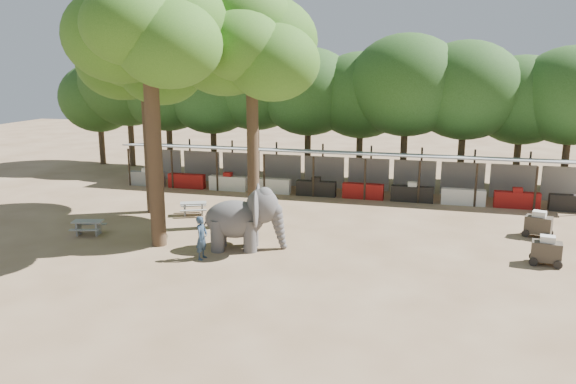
% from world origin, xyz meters
% --- Properties ---
extents(ground, '(100.00, 100.00, 0.00)m').
position_xyz_m(ground, '(0.00, 0.00, 0.00)').
color(ground, brown).
rests_on(ground, ground).
extents(vendor_stalls, '(28.00, 2.99, 2.80)m').
position_xyz_m(vendor_stalls, '(-0.00, 13.84, 1.18)').
color(vendor_stalls, gray).
rests_on(vendor_stalls, ground).
extents(yard_tree_left, '(7.10, 6.90, 11.02)m').
position_xyz_m(yard_tree_left, '(-9.13, 7.19, 8.20)').
color(yard_tree_left, '#332316').
rests_on(yard_tree_left, ground).
extents(yard_tree_center, '(7.10, 6.90, 12.04)m').
position_xyz_m(yard_tree_center, '(-6.13, 2.19, 9.21)').
color(yard_tree_center, '#332316').
rests_on(yard_tree_center, ground).
extents(yard_tree_back, '(7.10, 6.90, 11.36)m').
position_xyz_m(yard_tree_back, '(-3.13, 6.19, 8.54)').
color(yard_tree_back, '#332316').
rests_on(yard_tree_back, ground).
extents(backdrop_trees, '(46.46, 5.95, 8.33)m').
position_xyz_m(backdrop_trees, '(0.00, 19.00, 5.51)').
color(backdrop_trees, '#332316').
rests_on(backdrop_trees, ground).
extents(elephant, '(3.62, 2.67, 2.69)m').
position_xyz_m(elephant, '(-2.23, 2.49, 1.35)').
color(elephant, '#434141').
rests_on(elephant, ground).
extents(handler, '(0.46, 0.66, 1.78)m').
position_xyz_m(handler, '(-3.46, 0.83, 0.89)').
color(handler, '#26384C').
rests_on(handler, ground).
extents(picnic_table_near, '(1.61, 1.51, 0.67)m').
position_xyz_m(picnic_table_near, '(-9.85, 2.48, 0.44)').
color(picnic_table_near, gray).
rests_on(picnic_table_near, ground).
extents(picnic_table_far, '(1.71, 1.64, 0.67)m').
position_xyz_m(picnic_table_far, '(-6.63, 6.95, 0.44)').
color(picnic_table_far, gray).
rests_on(picnic_table_far, ground).
extents(cart_front, '(1.30, 0.95, 1.18)m').
position_xyz_m(cart_front, '(9.82, 3.72, 0.58)').
color(cart_front, '#322A21').
rests_on(cart_front, ground).
extents(cart_back, '(1.42, 1.14, 1.20)m').
position_xyz_m(cart_back, '(10.10, 7.58, 0.59)').
color(cart_back, '#322A21').
rests_on(cart_back, ground).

